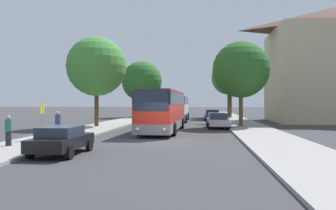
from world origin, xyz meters
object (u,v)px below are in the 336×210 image
at_px(parked_car_left_curb, 62,140).
at_px(parked_car_right_far, 212,115).
at_px(bus_front, 163,110).
at_px(bus_stop_sign, 42,117).
at_px(tree_right_far, 231,76).
at_px(tree_right_near, 229,78).
at_px(pedestrian_waiting_near, 9,131).
at_px(tree_left_near, 142,81).
at_px(bus_middle, 177,108).
at_px(tree_right_mid, 241,70).
at_px(parked_car_right_near, 218,120).
at_px(pedestrian_waiting_far, 58,124).
at_px(tree_left_far, 96,66).

height_order(parked_car_left_curb, parked_car_right_far, parked_car_right_far).
relative_size(bus_front, bus_stop_sign, 5.08).
bearing_deg(tree_right_far, tree_right_near, -97.83).
distance_m(pedestrian_waiting_near, tree_left_near, 35.71).
height_order(parked_car_right_far, tree_left_near, tree_left_near).
xyz_separation_m(bus_stop_sign, tree_right_far, (14.44, 34.82, 5.20)).
distance_m(bus_middle, parked_car_left_curb, 27.42).
bearing_deg(parked_car_left_curb, tree_right_near, 73.00).
distance_m(bus_front, pedestrian_waiting_near, 12.75).
distance_m(parked_car_left_curb, tree_right_mid, 20.90).
relative_size(parked_car_left_curb, parked_car_right_near, 0.88).
height_order(parked_car_left_curb, tree_left_near, tree_left_near).
bearing_deg(pedestrian_waiting_far, pedestrian_waiting_near, -153.77).
bearing_deg(bus_front, parked_car_right_near, 42.91).
bearing_deg(bus_middle, tree_right_near, 44.00).
relative_size(parked_car_right_near, tree_left_near, 0.51).
bearing_deg(tree_right_mid, parked_car_left_curb, -120.46).
xyz_separation_m(parked_car_right_far, tree_left_near, (-10.98, 7.19, 5.07)).
xyz_separation_m(pedestrian_waiting_far, tree_right_near, (13.48, 28.03, 5.05)).
relative_size(bus_middle, tree_left_near, 1.27).
bearing_deg(tree_right_mid, bus_stop_sign, -136.04).
bearing_deg(bus_front, pedestrian_waiting_near, -121.73).
xyz_separation_m(parked_car_right_near, parked_car_right_far, (-0.04, 13.44, 0.00)).
bearing_deg(bus_stop_sign, parked_car_right_near, 46.69).
relative_size(pedestrian_waiting_near, tree_right_near, 0.19).
bearing_deg(tree_right_mid, tree_right_near, 89.28).
xyz_separation_m(parked_car_right_far, tree_right_far, (3.23, 9.45, 6.01)).
relative_size(parked_car_right_far, pedestrian_waiting_far, 2.47).
height_order(parked_car_right_near, pedestrian_waiting_far, pedestrian_waiting_far).
height_order(parked_car_right_near, tree_left_far, tree_left_far).
distance_m(pedestrian_waiting_near, tree_right_near, 35.80).
distance_m(bus_front, tree_left_far, 8.93).
bearing_deg(parked_car_right_far, tree_right_far, -106.51).
xyz_separation_m(parked_car_right_far, tree_right_near, (2.52, 4.29, 5.30)).
distance_m(pedestrian_waiting_far, tree_left_near, 31.30).
distance_m(pedestrian_waiting_near, pedestrian_waiting_far, 4.50).
bearing_deg(tree_right_mid, parked_car_right_near, -154.03).
xyz_separation_m(bus_middle, tree_left_near, (-6.35, 9.84, 4.06)).
height_order(bus_middle, tree_left_far, tree_left_far).
height_order(bus_stop_sign, tree_left_near, tree_left_near).
height_order(bus_front, tree_left_near, tree_left_near).
bearing_deg(pedestrian_waiting_near, tree_right_far, -51.63).
bearing_deg(pedestrian_waiting_near, tree_right_mid, -71.43).
relative_size(pedestrian_waiting_near, tree_left_far, 0.19).
bearing_deg(parked_car_left_curb, tree_left_far, 102.74).
bearing_deg(tree_right_near, bus_stop_sign, -114.84).
height_order(pedestrian_waiting_far, tree_left_far, tree_left_far).
xyz_separation_m(tree_right_near, tree_right_far, (0.71, 5.16, 0.71)).
height_order(bus_front, parked_car_right_far, bus_front).
distance_m(bus_middle, pedestrian_waiting_near, 26.49).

